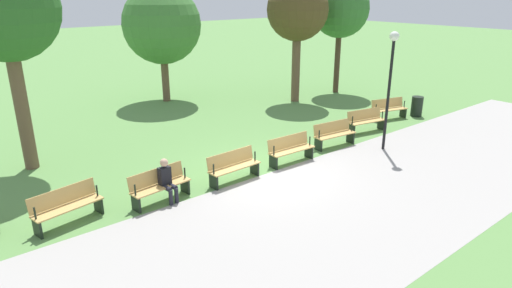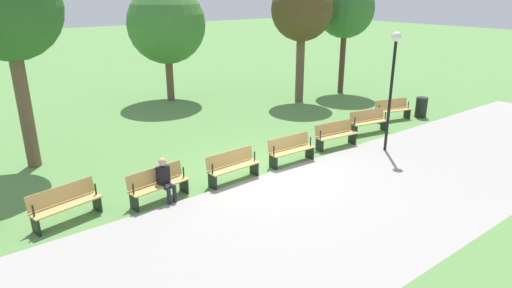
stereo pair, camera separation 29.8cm
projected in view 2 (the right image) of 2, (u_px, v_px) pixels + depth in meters
The scene contains 16 objects.
ground_plane at pixel (265, 172), 13.81m from camera, with size 120.00×120.00×0.00m, color #5B8C47.
path_paving at pixel (339, 208), 11.51m from camera, with size 30.62×5.89×0.01m, color #A39E99.
bench_0 at pixel (393, 109), 19.17m from camera, with size 1.74×0.89×0.89m.
bench_1 at pixel (369, 121), 17.47m from camera, with size 1.74×0.77×0.89m.
bench_2 at pixel (335, 134), 15.88m from camera, with size 1.72×0.66×0.89m.
bench_3 at pixel (291, 149), 14.40m from camera, with size 1.69×0.53×0.89m.
bench_4 at pixel (233, 166), 13.05m from camera, with size 1.69×0.53×0.89m.
bench_5 at pixel (158, 184), 11.83m from camera, with size 1.72×0.66×0.89m.
bench_6 at pixel (65, 204), 10.74m from camera, with size 1.74×0.77×0.89m.
person_seated at pixel (165, 178), 11.77m from camera, with size 0.36×0.55×1.20m.
tree_0 at pixel (166, 25), 21.45m from camera, with size 3.81×3.81×5.70m.
tree_1 at pixel (7, 10), 12.69m from camera, with size 3.09×3.09×6.47m.
tree_2 at pixel (302, 11), 21.09m from camera, with size 2.98×2.98×5.97m.
tree_3 at pixel (346, 9), 22.97m from camera, with size 3.03×3.03×5.97m.
lamp_post at pixel (393, 70), 14.75m from camera, with size 0.32×0.32×4.11m.
trash_bin at pixel (421, 107), 19.60m from camera, with size 0.50×0.50×0.89m, color black.
Camera 2 is at (8.05, 9.87, 5.41)m, focal length 30.90 mm.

